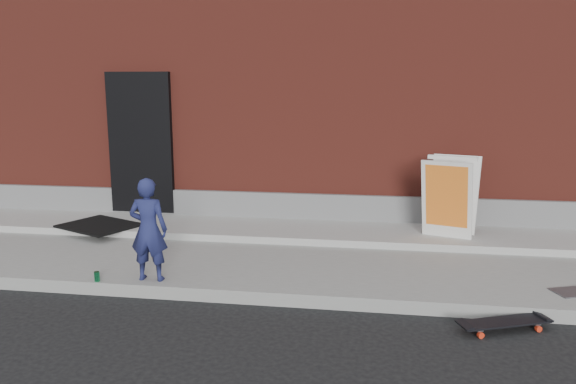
% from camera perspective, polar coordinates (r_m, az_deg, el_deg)
% --- Properties ---
extents(ground, '(80.00, 80.00, 0.00)m').
position_cam_1_polar(ground, '(6.15, -2.47, -11.48)').
color(ground, black).
rests_on(ground, ground).
extents(sidewalk, '(20.00, 3.00, 0.15)m').
position_cam_1_polar(sidewalk, '(7.52, -0.21, -6.62)').
color(sidewalk, slate).
rests_on(sidewalk, ground).
extents(apron, '(20.00, 1.20, 0.10)m').
position_cam_1_polar(apron, '(8.33, 0.77, -3.94)').
color(apron, gray).
rests_on(apron, sidewalk).
extents(building, '(20.00, 8.10, 5.00)m').
position_cam_1_polar(building, '(12.62, 3.82, 11.68)').
color(building, maroon).
rests_on(building, ground).
extents(child, '(0.44, 0.30, 1.18)m').
position_cam_1_polar(child, '(6.49, -13.99, -3.72)').
color(child, '#1B204C').
rests_on(child, sidewalk).
extents(skateboard, '(0.92, 0.55, 0.10)m').
position_cam_1_polar(skateboard, '(5.93, 21.10, -12.27)').
color(skateboard, red).
rests_on(skateboard, ground).
extents(pizza_sign, '(0.88, 0.96, 1.12)m').
position_cam_1_polar(pizza_sign, '(8.09, 16.13, -0.41)').
color(pizza_sign, silver).
rests_on(pizza_sign, apron).
extents(soda_can, '(0.07, 0.07, 0.11)m').
position_cam_1_polar(soda_can, '(6.75, -18.84, -8.13)').
color(soda_can, '#1A8648').
rests_on(soda_can, sidewalk).
extents(doormat, '(1.30, 1.20, 0.03)m').
position_cam_1_polar(doormat, '(8.83, -18.62, -3.24)').
color(doormat, black).
rests_on(doormat, apron).
extents(utility_plate, '(0.52, 0.43, 0.01)m').
position_cam_1_polar(utility_plate, '(6.83, 27.10, -9.01)').
color(utility_plate, '#515156').
rests_on(utility_plate, sidewalk).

